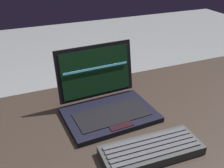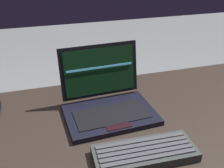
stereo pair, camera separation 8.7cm
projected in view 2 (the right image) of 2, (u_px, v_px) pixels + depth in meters
name	position (u px, v px, depth m)	size (l,w,h in m)	color
desk	(92.00, 152.00, 0.93)	(1.76, 0.69, 0.72)	black
laptop_front	(107.00, 101.00, 0.96)	(0.32, 0.27, 0.23)	black
external_keyboard	(145.00, 153.00, 0.76)	(0.30, 0.13, 0.03)	#2C2F2E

